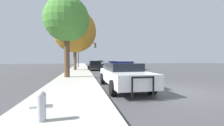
# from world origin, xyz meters

# --- Properties ---
(ground_plane) EXTENTS (110.00, 110.00, 0.00)m
(ground_plane) POSITION_xyz_m (0.00, 0.00, 0.00)
(ground_plane) COLOR #474749
(sidewalk_left) EXTENTS (3.00, 110.00, 0.13)m
(sidewalk_left) POSITION_xyz_m (-5.10, 0.00, 0.07)
(sidewalk_left) COLOR #BCB7AD
(sidewalk_left) RESTS_ON ground_plane
(police_car) EXTENTS (2.04, 5.33, 1.46)m
(police_car) POSITION_xyz_m (-2.40, 1.30, 0.75)
(police_car) COLOR white
(police_car) RESTS_ON ground_plane
(fire_hydrant) EXTENTS (0.49, 0.21, 0.70)m
(fire_hydrant) POSITION_xyz_m (-5.50, -2.92, 0.50)
(fire_hydrant) COLOR #B7BCC1
(fire_hydrant) RESTS_ON sidewalk_left
(traffic_light) EXTENTS (3.39, 0.35, 4.74)m
(traffic_light) POSITION_xyz_m (-3.93, 21.98, 3.48)
(traffic_light) COLOR #424247
(traffic_light) RESTS_ON sidewalk_left
(car_background_midblock) EXTENTS (2.05, 4.16, 1.41)m
(car_background_midblock) POSITION_xyz_m (-2.75, 15.75, 0.74)
(car_background_midblock) COLOR black
(car_background_midblock) RESTS_ON ground_plane
(car_background_oncoming) EXTENTS (2.07, 4.46, 1.28)m
(car_background_oncoming) POSITION_xyz_m (1.67, 24.72, 0.70)
(car_background_oncoming) COLOR black
(car_background_oncoming) RESTS_ON ground_plane
(car_background_distant) EXTENTS (1.92, 4.15, 1.35)m
(car_background_distant) POSITION_xyz_m (0.74, 38.66, 0.73)
(car_background_distant) COLOR #B7B7BC
(car_background_distant) RESTS_ON ground_plane
(tree_sidewalk_mid) EXTENTS (6.02, 6.02, 8.48)m
(tree_sidewalk_mid) POSITION_xyz_m (-5.59, 15.17, 5.59)
(tree_sidewalk_mid) COLOR brown
(tree_sidewalk_mid) RESTS_ON sidewalk_left
(tree_sidewalk_near) EXTENTS (3.66, 3.66, 6.57)m
(tree_sidewalk_near) POSITION_xyz_m (-5.81, 6.16, 4.83)
(tree_sidewalk_near) COLOR brown
(tree_sidewalk_near) RESTS_ON sidewalk_left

